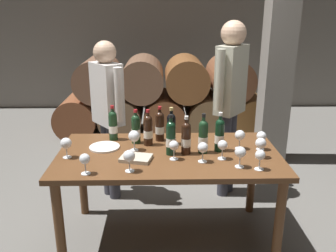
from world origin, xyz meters
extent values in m
plane|color=#66635E|center=(0.00, 0.00, 0.00)|extent=(14.00, 14.00, 0.00)
cube|color=gray|center=(0.00, 4.20, 1.40)|extent=(10.00, 0.24, 2.80)
cylinder|color=brown|center=(-1.26, 2.60, 0.30)|extent=(0.60, 0.90, 0.60)
cylinder|color=brown|center=(-0.63, 2.60, 0.30)|extent=(0.60, 0.90, 0.60)
cylinder|color=brown|center=(0.00, 2.60, 0.30)|extent=(0.60, 0.90, 0.60)
cylinder|color=brown|center=(0.63, 2.60, 0.30)|extent=(0.60, 0.90, 0.60)
cylinder|color=brown|center=(1.26, 2.60, 0.30)|extent=(0.60, 0.90, 0.60)
cylinder|color=brown|center=(-0.95, 2.60, 0.85)|extent=(0.60, 0.90, 0.60)
cylinder|color=brown|center=(-0.32, 2.60, 0.85)|extent=(0.60, 0.90, 0.60)
cylinder|color=brown|center=(0.31, 2.60, 0.85)|extent=(0.60, 0.90, 0.60)
cylinder|color=brown|center=(0.95, 2.60, 0.85)|extent=(0.60, 0.90, 0.60)
cube|color=gray|center=(1.30, 1.60, 1.30)|extent=(0.32, 0.32, 2.60)
cube|color=brown|center=(0.00, 0.00, 0.74)|extent=(1.70, 0.90, 0.04)
cylinder|color=brown|center=(-0.77, -0.39, 0.36)|extent=(0.07, 0.07, 0.72)
cylinder|color=brown|center=(0.77, -0.39, 0.36)|extent=(0.07, 0.07, 0.72)
cylinder|color=brown|center=(-0.77, 0.39, 0.36)|extent=(0.07, 0.07, 0.72)
cylinder|color=brown|center=(0.77, 0.39, 0.36)|extent=(0.07, 0.07, 0.72)
cylinder|color=black|center=(-0.16, 0.17, 0.86)|extent=(0.07, 0.07, 0.21)
sphere|color=black|center=(-0.16, 0.17, 0.97)|extent=(0.07, 0.07, 0.07)
cylinder|color=black|center=(-0.16, 0.17, 1.00)|extent=(0.03, 0.03, 0.07)
cylinder|color=#B21E23|center=(-0.16, 0.17, 1.05)|extent=(0.03, 0.03, 0.02)
cylinder|color=silver|center=(-0.16, 0.17, 0.85)|extent=(0.07, 0.07, 0.06)
cylinder|color=black|center=(0.39, 0.03, 0.87)|extent=(0.07, 0.07, 0.22)
sphere|color=black|center=(0.39, 0.03, 0.98)|extent=(0.07, 0.07, 0.07)
cylinder|color=black|center=(0.39, 0.03, 1.01)|extent=(0.03, 0.03, 0.07)
cylinder|color=silver|center=(0.39, 0.03, 1.06)|extent=(0.03, 0.03, 0.02)
cylinder|color=silver|center=(0.39, 0.03, 0.86)|extent=(0.07, 0.07, 0.06)
cylinder|color=#19381E|center=(-0.46, 0.30, 0.86)|extent=(0.07, 0.07, 0.21)
sphere|color=#19381E|center=(-0.46, 0.30, 0.97)|extent=(0.07, 0.07, 0.07)
cylinder|color=#19381E|center=(-0.46, 0.30, 1.00)|extent=(0.03, 0.03, 0.07)
cylinder|color=#B21E23|center=(-0.46, 0.30, 1.04)|extent=(0.03, 0.03, 0.02)
cylinder|color=silver|center=(-0.46, 0.30, 0.85)|extent=(0.07, 0.07, 0.06)
cylinder|color=#19381E|center=(0.26, 0.00, 0.87)|extent=(0.07, 0.07, 0.22)
sphere|color=#19381E|center=(0.26, 0.00, 0.98)|extent=(0.07, 0.07, 0.07)
cylinder|color=#19381E|center=(0.26, 0.00, 1.01)|extent=(0.03, 0.03, 0.07)
cylinder|color=black|center=(0.26, 0.00, 1.06)|extent=(0.03, 0.03, 0.02)
cylinder|color=silver|center=(0.26, 0.00, 0.86)|extent=(0.07, 0.07, 0.07)
cylinder|color=black|center=(0.03, 0.19, 0.87)|extent=(0.07, 0.07, 0.22)
sphere|color=black|center=(0.03, 0.19, 0.98)|extent=(0.07, 0.07, 0.07)
cylinder|color=black|center=(0.03, 0.19, 1.01)|extent=(0.03, 0.03, 0.07)
cylinder|color=tan|center=(0.03, 0.19, 1.06)|extent=(0.03, 0.03, 0.02)
cylinder|color=silver|center=(0.03, 0.19, 0.86)|extent=(0.07, 0.07, 0.06)
cylinder|color=black|center=(0.02, -0.03, 0.87)|extent=(0.07, 0.07, 0.22)
sphere|color=black|center=(0.02, -0.03, 0.99)|extent=(0.07, 0.07, 0.07)
cylinder|color=black|center=(0.02, -0.03, 1.01)|extent=(0.03, 0.03, 0.07)
cylinder|color=black|center=(0.02, -0.03, 1.06)|extent=(0.03, 0.03, 0.03)
cylinder|color=silver|center=(0.02, -0.03, 0.86)|extent=(0.07, 0.07, 0.07)
cylinder|color=black|center=(-0.07, 0.27, 0.86)|extent=(0.07, 0.07, 0.21)
sphere|color=black|center=(-0.07, 0.27, 0.97)|extent=(0.07, 0.07, 0.07)
cylinder|color=black|center=(-0.07, 0.27, 1.00)|extent=(0.03, 0.03, 0.06)
cylinder|color=#B21E23|center=(-0.07, 0.27, 1.04)|extent=(0.03, 0.03, 0.02)
cylinder|color=silver|center=(-0.07, 0.27, 0.85)|extent=(0.07, 0.07, 0.06)
cylinder|color=black|center=(0.13, -0.02, 0.87)|extent=(0.07, 0.07, 0.21)
sphere|color=black|center=(0.13, -0.02, 0.98)|extent=(0.07, 0.07, 0.07)
cylinder|color=black|center=(0.13, -0.02, 1.00)|extent=(0.03, 0.03, 0.07)
cylinder|color=silver|center=(0.13, -0.02, 1.05)|extent=(0.03, 0.03, 0.02)
cylinder|color=silver|center=(0.13, -0.02, 0.85)|extent=(0.07, 0.07, 0.06)
cylinder|color=#19381E|center=(-0.26, 0.22, 0.86)|extent=(0.07, 0.07, 0.20)
sphere|color=#19381E|center=(-0.26, 0.22, 0.96)|extent=(0.07, 0.07, 0.07)
cylinder|color=#19381E|center=(-0.26, 0.22, 0.99)|extent=(0.03, 0.03, 0.06)
cylinder|color=#B21E23|center=(-0.26, 0.22, 1.03)|extent=(0.03, 0.03, 0.02)
cylinder|color=silver|center=(-0.26, 0.22, 0.85)|extent=(0.07, 0.07, 0.06)
cylinder|color=white|center=(0.39, -0.13, 0.76)|extent=(0.06, 0.06, 0.00)
cylinder|color=white|center=(0.39, -0.13, 0.80)|extent=(0.01, 0.01, 0.07)
sphere|color=white|center=(0.39, -0.13, 0.87)|extent=(0.07, 0.07, 0.07)
cylinder|color=white|center=(0.68, -0.11, 0.76)|extent=(0.06, 0.06, 0.00)
cylinder|color=white|center=(0.68, -0.11, 0.80)|extent=(0.01, 0.01, 0.07)
sphere|color=white|center=(0.68, -0.11, 0.87)|extent=(0.08, 0.08, 0.08)
cylinder|color=white|center=(-0.27, -0.32, 0.76)|extent=(0.06, 0.06, 0.00)
cylinder|color=white|center=(-0.27, -0.32, 0.80)|extent=(0.01, 0.01, 0.07)
sphere|color=white|center=(-0.27, -0.32, 0.87)|extent=(0.08, 0.08, 0.08)
cylinder|color=white|center=(0.04, -0.13, 0.76)|extent=(0.06, 0.06, 0.00)
cylinder|color=white|center=(0.04, -0.13, 0.80)|extent=(0.01, 0.01, 0.07)
sphere|color=white|center=(0.04, -0.13, 0.87)|extent=(0.07, 0.07, 0.07)
cylinder|color=white|center=(-0.76, -0.08, 0.76)|extent=(0.06, 0.06, 0.00)
cylinder|color=white|center=(-0.76, -0.08, 0.80)|extent=(0.01, 0.01, 0.07)
sphere|color=white|center=(-0.76, -0.08, 0.88)|extent=(0.08, 0.08, 0.08)
cylinder|color=white|center=(-0.56, -0.35, 0.76)|extent=(0.06, 0.06, 0.00)
cylinder|color=white|center=(-0.56, -0.35, 0.80)|extent=(0.01, 0.01, 0.07)
sphere|color=white|center=(-0.56, -0.35, 0.87)|extent=(0.07, 0.07, 0.07)
cylinder|color=white|center=(0.62, -0.31, 0.76)|extent=(0.06, 0.06, 0.00)
cylinder|color=white|center=(0.62, -0.31, 0.80)|extent=(0.01, 0.01, 0.07)
sphere|color=white|center=(0.62, -0.31, 0.87)|extent=(0.07, 0.07, 0.07)
cylinder|color=white|center=(0.56, 0.07, 0.76)|extent=(0.06, 0.06, 0.00)
cylinder|color=white|center=(0.56, 0.07, 0.80)|extent=(0.01, 0.01, 0.07)
sphere|color=white|center=(0.56, 0.07, 0.87)|extent=(0.08, 0.08, 0.08)
cylinder|color=white|center=(0.24, -0.18, 0.76)|extent=(0.06, 0.06, 0.00)
cylinder|color=white|center=(0.24, -0.18, 0.80)|extent=(0.01, 0.01, 0.07)
sphere|color=white|center=(0.24, -0.18, 0.87)|extent=(0.08, 0.08, 0.08)
cylinder|color=white|center=(-0.27, 0.06, 0.76)|extent=(0.06, 0.06, 0.00)
cylinder|color=white|center=(-0.27, 0.06, 0.80)|extent=(0.01, 0.01, 0.07)
sphere|color=white|center=(-0.27, 0.06, 0.88)|extent=(0.09, 0.09, 0.09)
cylinder|color=white|center=(0.49, -0.27, 0.76)|extent=(0.06, 0.06, 0.00)
cylinder|color=white|center=(0.49, -0.27, 0.80)|extent=(0.01, 0.01, 0.07)
sphere|color=white|center=(0.49, -0.27, 0.87)|extent=(0.08, 0.08, 0.08)
cylinder|color=white|center=(0.72, 0.05, 0.76)|extent=(0.06, 0.06, 0.00)
cylinder|color=white|center=(0.72, 0.05, 0.80)|extent=(0.01, 0.01, 0.07)
sphere|color=white|center=(0.72, 0.05, 0.87)|extent=(0.08, 0.08, 0.08)
cube|color=#B2A893|center=(-0.24, -0.13, 0.77)|extent=(0.25, 0.21, 0.03)
cylinder|color=white|center=(-0.51, 0.11, 0.77)|extent=(0.24, 0.24, 0.01)
cylinder|color=#383842|center=(0.64, 0.79, 0.43)|extent=(0.11, 0.11, 0.85)
cylinder|color=#383842|center=(0.57, 0.71, 0.43)|extent=(0.11, 0.11, 0.85)
cube|color=#B2B29E|center=(0.60, 0.75, 1.17)|extent=(0.34, 0.36, 0.64)
cylinder|color=#B2B29E|center=(0.73, 0.91, 1.21)|extent=(0.08, 0.08, 0.54)
cylinder|color=#B2B29E|center=(0.47, 0.59, 1.21)|extent=(0.08, 0.08, 0.54)
sphere|color=tan|center=(0.60, 0.75, 1.60)|extent=(0.23, 0.23, 0.23)
cylinder|color=#383842|center=(-0.59, 0.76, 0.38)|extent=(0.11, 0.11, 0.77)
cylinder|color=#383842|center=(-0.52, 0.68, 0.38)|extent=(0.11, 0.11, 0.77)
cube|color=silver|center=(-0.56, 0.72, 1.06)|extent=(0.34, 0.36, 0.58)
cylinder|color=silver|center=(-0.68, 0.89, 1.08)|extent=(0.08, 0.08, 0.49)
cylinder|color=silver|center=(-0.43, 0.55, 1.08)|extent=(0.08, 0.08, 0.49)
sphere|color=tan|center=(-0.56, 0.72, 1.44)|extent=(0.21, 0.21, 0.21)
camera|label=1|loc=(-0.06, -2.55, 1.83)|focal=38.46mm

